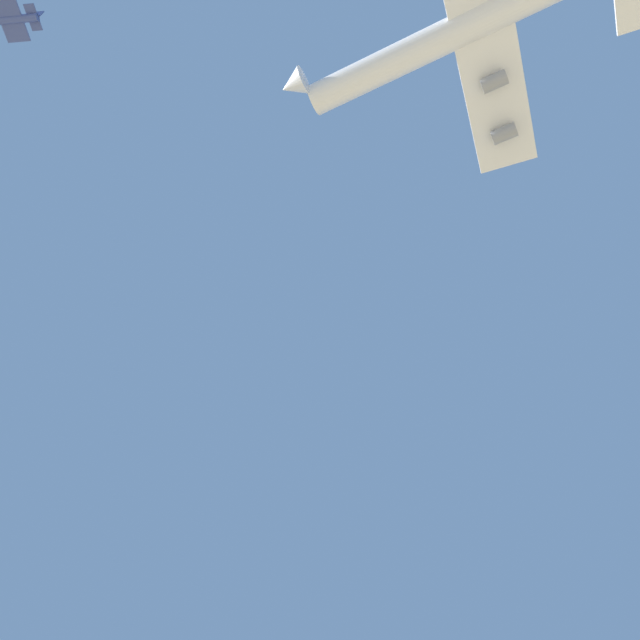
% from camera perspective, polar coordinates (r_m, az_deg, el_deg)
% --- Properties ---
extents(carrier_jet, '(58.80, 63.19, 20.89)m').
position_cam_1_polar(carrier_jet, '(144.73, 13.18, 23.28)').
color(carrier_jet, white).
extents(chase_jet_left_wing, '(14.19, 11.01, 4.00)m').
position_cam_1_polar(chase_jet_left_wing, '(149.22, -25.19, 21.96)').
color(chase_jet_left_wing, '#38478C').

